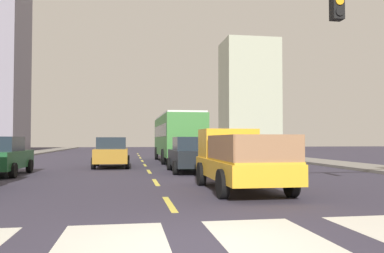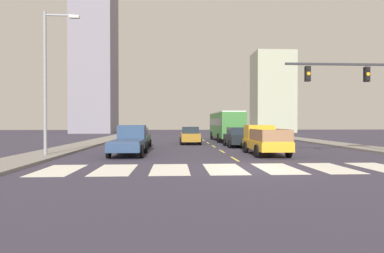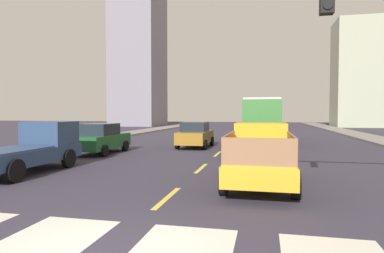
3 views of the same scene
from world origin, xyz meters
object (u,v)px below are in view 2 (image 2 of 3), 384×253
(sedan_near_right, at_px, (190,135))
(city_bus, at_px, (226,124))
(pickup_dark, at_px, (130,141))
(streetlight_left, at_px, (48,77))
(pickup_stakebed, at_px, (264,140))
(sedan_far, at_px, (138,138))
(sedan_mid, at_px, (237,137))

(sedan_near_right, bearing_deg, city_bus, 47.84)
(pickup_dark, xyz_separation_m, streetlight_left, (-4.88, -1.11, 4.05))
(pickup_stakebed, bearing_deg, streetlight_left, -174.61)
(pickup_dark, relative_size, city_bus, 0.48)
(streetlight_left, bearing_deg, sedan_near_right, 50.65)
(sedan_near_right, bearing_deg, pickup_stakebed, -68.63)
(sedan_near_right, distance_m, streetlight_left, 15.41)
(city_bus, bearing_deg, streetlight_left, -129.24)
(sedan_far, bearing_deg, sedan_near_right, 43.65)
(pickup_dark, bearing_deg, streetlight_left, -168.81)
(pickup_dark, bearing_deg, sedan_far, 89.35)
(pickup_stakebed, relative_size, sedan_far, 1.18)
(pickup_stakebed, xyz_separation_m, sedan_mid, (-0.48, 6.69, -0.08))
(pickup_dark, xyz_separation_m, city_bus, (8.92, 15.43, 1.03))
(pickup_dark, relative_size, sedan_mid, 1.18)
(pickup_stakebed, height_order, pickup_dark, same)
(pickup_dark, xyz_separation_m, sedan_mid, (8.49, 6.45, -0.06))
(pickup_stakebed, distance_m, sedan_far, 10.98)
(streetlight_left, bearing_deg, sedan_far, 55.87)
(pickup_stakebed, relative_size, city_bus, 0.48)
(city_bus, relative_size, sedan_near_right, 2.45)
(city_bus, relative_size, streetlight_left, 1.20)
(sedan_far, xyz_separation_m, streetlight_left, (-4.78, -7.05, 4.11))
(pickup_stakebed, height_order, sedan_mid, pickup_stakebed)
(city_bus, distance_m, sedan_mid, 9.06)
(city_bus, distance_m, sedan_near_right, 6.77)
(pickup_stakebed, height_order, streetlight_left, streetlight_left)
(city_bus, xyz_separation_m, streetlight_left, (-13.80, -16.54, 3.02))
(sedan_near_right, height_order, streetlight_left, streetlight_left)
(pickup_dark, distance_m, sedan_far, 5.95)
(sedan_mid, height_order, sedan_near_right, same)
(pickup_stakebed, bearing_deg, sedan_mid, 95.91)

